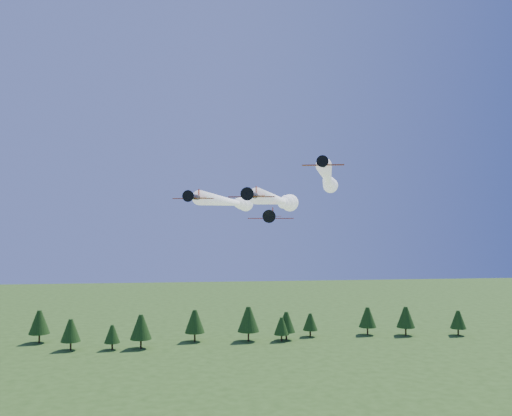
{
  "coord_description": "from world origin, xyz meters",
  "views": [
    {
      "loc": [
        -10.71,
        -89.47,
        42.94
      ],
      "look_at": [
        -0.19,
        0.0,
        44.63
      ],
      "focal_mm": 40.0,
      "sensor_mm": 36.0,
      "label": 1
    }
  ],
  "objects": [
    {
      "name": "plane_left",
      "position": [
        -1.77,
        33.66,
        46.53
      ],
      "size": [
        18.6,
        53.08,
        3.7
      ],
      "rotation": [
        0.0,
        0.0,
        -0.27
      ],
      "color": "black",
      "rests_on": "ground"
    },
    {
      "name": "treeline",
      "position": [
        -4.48,
        109.88,
        6.72
      ],
      "size": [
        180.28,
        20.0,
        11.99
      ],
      "color": "#382314",
      "rests_on": "ground"
    },
    {
      "name": "plane_right",
      "position": [
        18.47,
        28.49,
        51.46
      ],
      "size": [
        19.5,
        58.4,
        3.7
      ],
      "rotation": [
        0.0,
        0.0,
        -0.26
      ],
      "color": "black",
      "rests_on": "ground"
    },
    {
      "name": "plane_slot",
      "position": [
        3.3,
        7.49,
        43.32
      ],
      "size": [
        7.93,
        8.73,
        2.77
      ],
      "rotation": [
        0.0,
        0.0,
        -0.23
      ],
      "color": "black",
      "rests_on": "ground"
    },
    {
      "name": "plane_lead",
      "position": [
        6.19,
        17.52,
        46.41
      ],
      "size": [
        17.64,
        44.35,
        3.7
      ],
      "rotation": [
        0.0,
        0.0,
        -0.31
      ],
      "color": "black",
      "rests_on": "ground"
    }
  ]
}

